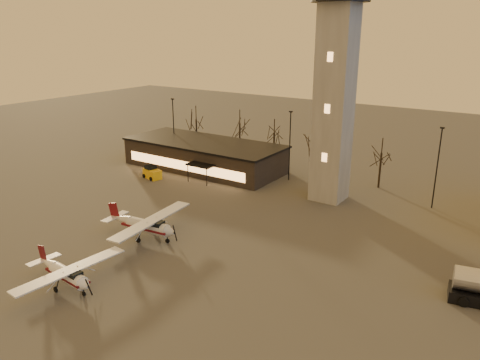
% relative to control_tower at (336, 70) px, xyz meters
% --- Properties ---
extents(ground, '(220.00, 220.00, 0.00)m').
position_rel_control_tower_xyz_m(ground, '(0.00, -30.00, -16.33)').
color(ground, '#474542').
rests_on(ground, ground).
extents(control_tower, '(6.80, 6.80, 32.60)m').
position_rel_control_tower_xyz_m(control_tower, '(0.00, 0.00, 0.00)').
color(control_tower, gray).
rests_on(control_tower, ground).
extents(terminal, '(25.40, 12.20, 4.30)m').
position_rel_control_tower_xyz_m(terminal, '(-21.99, 1.98, -14.17)').
color(terminal, black).
rests_on(terminal, ground).
extents(light_poles, '(58.50, 12.25, 10.14)m').
position_rel_control_tower_xyz_m(light_poles, '(0.50, 1.00, -10.92)').
color(light_poles, black).
rests_on(light_poles, ground).
extents(tree_row, '(37.20, 9.20, 8.80)m').
position_rel_control_tower_xyz_m(tree_row, '(-13.70, 9.16, -10.39)').
color(tree_row, black).
rests_on(tree_row, ground).
extents(cessna_front, '(8.05, 10.16, 2.79)m').
position_rel_control_tower_xyz_m(cessna_front, '(-9.24, -32.87, -15.37)').
color(cessna_front, white).
rests_on(cessna_front, ground).
extents(cessna_rear, '(9.30, 11.73, 3.22)m').
position_rel_control_tower_xyz_m(cessna_rear, '(-10.64, -21.88, -15.22)').
color(cessna_rear, silver).
rests_on(cessna_rear, ground).
extents(service_cart, '(3.27, 2.50, 1.88)m').
position_rel_control_tower_xyz_m(service_cart, '(-25.20, -6.48, -15.61)').
color(service_cart, '#EEB20E').
rests_on(service_cart, ground).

